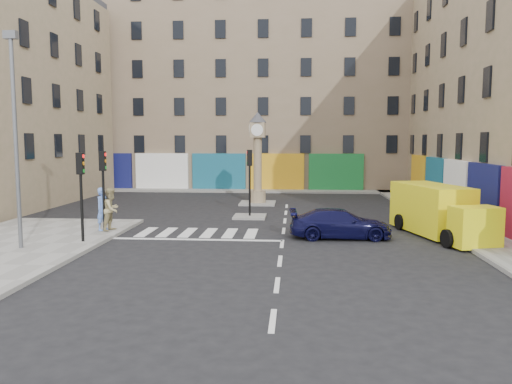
# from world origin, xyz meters

# --- Properties ---
(ground) EXTENTS (120.00, 120.00, 0.00)m
(ground) POSITION_xyz_m (0.00, 0.00, 0.00)
(ground) COLOR black
(ground) RESTS_ON ground
(sidewalk_right) EXTENTS (2.60, 30.00, 0.15)m
(sidewalk_right) POSITION_xyz_m (8.70, 10.00, 0.07)
(sidewalk_right) COLOR gray
(sidewalk_right) RESTS_ON ground
(sidewalk_far) EXTENTS (32.00, 2.40, 0.15)m
(sidewalk_far) POSITION_xyz_m (-4.00, 22.20, 0.07)
(sidewalk_far) COLOR gray
(sidewalk_far) RESTS_ON ground
(island_near) EXTENTS (1.80, 1.80, 0.12)m
(island_near) POSITION_xyz_m (-2.00, 8.00, 0.06)
(island_near) COLOR gray
(island_near) RESTS_ON ground
(island_far) EXTENTS (2.40, 2.40, 0.12)m
(island_far) POSITION_xyz_m (-2.00, 14.00, 0.06)
(island_far) COLOR gray
(island_far) RESTS_ON ground
(building_far) EXTENTS (32.00, 10.00, 17.00)m
(building_far) POSITION_xyz_m (-4.00, 28.00, 8.50)
(building_far) COLOR #836E57
(building_far) RESTS_ON ground
(traffic_light_left_near) EXTENTS (0.28, 0.22, 3.70)m
(traffic_light_left_near) POSITION_xyz_m (-8.30, 0.20, 2.62)
(traffic_light_left_near) COLOR black
(traffic_light_left_near) RESTS_ON sidewalk_left
(traffic_light_left_far) EXTENTS (0.28, 0.22, 3.70)m
(traffic_light_left_far) POSITION_xyz_m (-8.30, 2.60, 2.62)
(traffic_light_left_far) COLOR black
(traffic_light_left_far) RESTS_ON sidewalk_left
(traffic_light_island) EXTENTS (0.28, 0.22, 3.70)m
(traffic_light_island) POSITION_xyz_m (-2.00, 8.00, 2.59)
(traffic_light_island) COLOR black
(traffic_light_island) RESTS_ON island_near
(lamp_post) EXTENTS (0.50, 0.25, 8.30)m
(lamp_post) POSITION_xyz_m (-10.20, -1.20, 4.79)
(lamp_post) COLOR #595B60
(lamp_post) RESTS_ON sidewalk_left
(clock_pillar) EXTENTS (1.20, 1.20, 6.10)m
(clock_pillar) POSITION_xyz_m (-2.00, 14.00, 3.55)
(clock_pillar) COLOR #9D8366
(clock_pillar) RESTS_ON island_far
(navy_sedan) EXTENTS (4.57, 2.02, 1.31)m
(navy_sedan) POSITION_xyz_m (2.54, 2.47, 0.65)
(navy_sedan) COLOR black
(navy_sedan) RESTS_ON ground
(yellow_van) EXTENTS (3.40, 6.57, 2.29)m
(yellow_van) POSITION_xyz_m (7.02, 3.31, 1.14)
(yellow_van) COLOR #FFF215
(yellow_van) RESTS_ON ground
(pedestrian_blue) EXTENTS (0.71, 0.85, 2.01)m
(pedestrian_blue) POSITION_xyz_m (-8.42, 2.77, 1.15)
(pedestrian_blue) COLOR #5E83D7
(pedestrian_blue) RESTS_ON sidewalk_left
(pedestrian_tan) EXTENTS (0.93, 1.10, 2.00)m
(pedestrian_tan) POSITION_xyz_m (-8.00, 2.75, 1.15)
(pedestrian_tan) COLOR tan
(pedestrian_tan) RESTS_ON sidewalk_left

